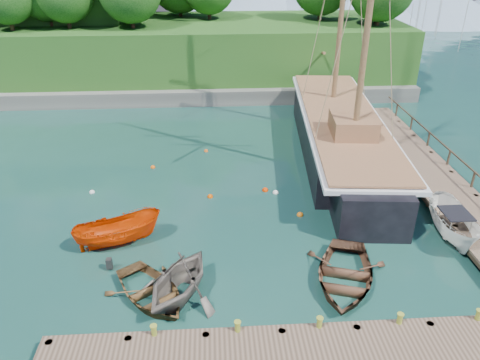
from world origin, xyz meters
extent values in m
plane|color=#14322E|center=(0.00, 0.00, 0.00)|extent=(160.00, 160.00, 0.00)
cube|color=#4A382B|center=(2.00, -6.50, 0.54)|extent=(20.00, 3.20, 0.12)
cylinder|color=#2D2318|center=(-7.70, -5.20, 0.05)|extent=(0.28, 0.28, 1.10)
cube|color=#4A382B|center=(11.50, 7.00, 0.54)|extent=(3.20, 24.00, 0.12)
cube|color=#2D2318|center=(11.50, 7.00, 0.38)|extent=(3.20, 24.00, 0.20)
cylinder|color=#2D2318|center=(10.20, 18.70, 0.05)|extent=(0.28, 0.28, 1.10)
cylinder|color=#2D2318|center=(12.80, 18.70, 0.05)|extent=(0.28, 0.28, 1.10)
cylinder|color=olive|center=(-4.00, -5.10, 0.00)|extent=(0.26, 0.26, 0.45)
cylinder|color=olive|center=(-1.00, -5.10, 0.00)|extent=(0.26, 0.26, 0.45)
cylinder|color=olive|center=(2.00, -5.10, 0.00)|extent=(0.26, 0.26, 0.45)
cylinder|color=olive|center=(5.00, -5.10, 0.00)|extent=(0.26, 0.26, 0.45)
cylinder|color=olive|center=(8.00, -5.10, 0.00)|extent=(0.26, 0.26, 0.45)
imported|color=brown|center=(-4.42, -2.47, 0.00)|extent=(4.84, 5.12, 0.86)
imported|color=#665E56|center=(-3.25, -2.49, 0.00)|extent=(5.01, 5.27, 2.17)
imported|color=#4E3121|center=(3.78, -2.01, 0.00)|extent=(4.95, 5.87, 1.04)
imported|color=#DB3B02|center=(-6.37, 1.53, 0.00)|extent=(4.51, 2.87, 1.63)
imported|color=white|center=(10.00, 1.01, 0.00)|extent=(2.21, 4.77, 1.78)
cube|color=black|center=(7.06, 11.66, 0.82)|extent=(6.50, 16.06, 3.25)
cube|color=black|center=(7.98, 21.68, 0.82)|extent=(3.24, 5.16, 2.93)
cube|color=black|center=(6.24, 2.74, 0.82)|extent=(3.91, 4.34, 3.09)
cube|color=silver|center=(7.06, 11.66, 2.39)|extent=(7.00, 20.97, 0.25)
cube|color=brown|center=(7.06, 11.66, 2.64)|extent=(6.50, 20.48, 0.12)
cube|color=brown|center=(6.75, 8.31, 3.24)|extent=(2.81, 3.22, 1.20)
cylinder|color=brown|center=(8.31, 25.29, 3.84)|extent=(0.87, 6.89, 1.69)
sphere|color=silver|center=(-7.85, 3.26, 0.00)|extent=(0.33, 0.33, 0.33)
sphere|color=#D14800|center=(-1.93, 5.86, 0.00)|extent=(0.33, 0.33, 0.33)
sphere|color=red|center=(1.32, 6.43, 0.00)|extent=(0.36, 0.36, 0.36)
sphere|color=white|center=(1.89, 6.10, 0.00)|extent=(0.33, 0.33, 0.33)
sphere|color=#E25509|center=(-5.61, 9.97, 0.00)|extent=(0.31, 0.31, 0.31)
sphere|color=#CE5715|center=(-2.16, 12.34, 0.00)|extent=(0.29, 0.29, 0.29)
sphere|color=silver|center=(-8.83, 6.84, 0.00)|extent=(0.31, 0.31, 0.31)
sphere|color=orange|center=(2.89, 3.56, 0.00)|extent=(0.35, 0.35, 0.35)
cube|color=#474744|center=(-8.00, 24.00, 0.60)|extent=(50.00, 4.00, 1.40)
cube|color=#1F4D18|center=(-8.00, 30.00, 3.00)|extent=(50.00, 14.00, 6.00)
cube|color=#1F4D18|center=(-22.00, 34.00, 5.00)|extent=(24.00, 12.00, 10.00)
cylinder|color=#382616|center=(-16.10, 28.11, 6.70)|extent=(0.36, 0.36, 1.40)
cylinder|color=#382616|center=(-14.18, 26.81, 6.70)|extent=(0.36, 0.36, 1.40)
cylinder|color=#382616|center=(-20.73, 34.78, 6.70)|extent=(0.36, 0.36, 1.40)
cylinder|color=#382616|center=(13.91, 26.65, 6.70)|extent=(0.36, 0.36, 1.40)
cylinder|color=#382616|center=(-1.61, 31.21, 6.70)|extent=(0.36, 0.36, 1.40)
cylinder|color=#382616|center=(-21.53, 35.53, 6.70)|extent=(0.36, 0.36, 1.40)
cylinder|color=#382616|center=(-10.15, 30.20, 6.70)|extent=(0.36, 0.36, 1.40)
cylinder|color=#382616|center=(-4.58, 33.35, 6.70)|extent=(0.36, 0.36, 1.40)
cylinder|color=#382616|center=(14.09, 27.65, 6.70)|extent=(0.36, 0.36, 1.40)
cylinder|color=#382616|center=(-8.51, 26.55, 6.70)|extent=(0.36, 0.36, 1.40)
cylinder|color=#382616|center=(9.27, 30.39, 6.70)|extent=(0.36, 0.36, 1.40)
cylinder|color=#382616|center=(-10.01, 37.76, 6.70)|extent=(0.36, 0.36, 1.40)
cylinder|color=#382616|center=(-17.91, 31.40, 6.70)|extent=(0.36, 0.36, 1.40)
cylinder|color=#382616|center=(-19.61, 31.47, 6.70)|extent=(0.36, 0.36, 1.40)
cylinder|color=#382616|center=(-5.73, 38.37, 6.70)|extent=(0.36, 0.36, 1.40)
cylinder|color=#382616|center=(-11.90, 31.02, 6.70)|extent=(0.36, 0.36, 1.40)
cylinder|color=#382616|center=(-18.91, 26.06, 6.70)|extent=(0.36, 0.36, 1.40)
camera|label=1|loc=(-1.72, -17.60, 13.32)|focal=35.00mm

